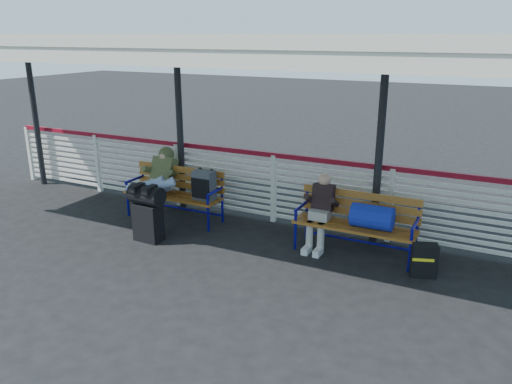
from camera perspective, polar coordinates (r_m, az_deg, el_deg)
The scene contains 9 objects.
ground at distance 7.28m, azimuth -4.32°, elevation -8.14°, with size 60.00×60.00×0.00m, color black.
fence at distance 8.61m, azimuth 2.03°, elevation 0.75°, with size 12.08×0.08×1.24m.
canopy at distance 7.31m, azimuth -1.27°, elevation 16.71°, with size 12.60×3.60×3.16m.
luggage_stack at distance 8.04m, azimuth -12.31°, elevation -2.12°, with size 0.56×0.33×0.91m.
bench_left at distance 8.75m, azimuth -7.98°, elevation 0.55°, with size 1.80×0.56×0.97m.
bench_right at distance 7.46m, azimuth 12.31°, elevation -2.85°, with size 1.80×0.56×0.92m.
traveler_man at distance 8.68m, azimuth -11.40°, elevation 1.07°, with size 0.94×1.63×0.77m.
companion_person at distance 7.63m, azimuth 7.36°, elevation -2.13°, with size 0.32×0.66×1.15m.
suitcase_side at distance 7.17m, azimuth 18.66°, elevation -7.41°, with size 0.38×0.30×0.47m.
Camera 1 is at (3.40, -5.61, 3.15)m, focal length 35.00 mm.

